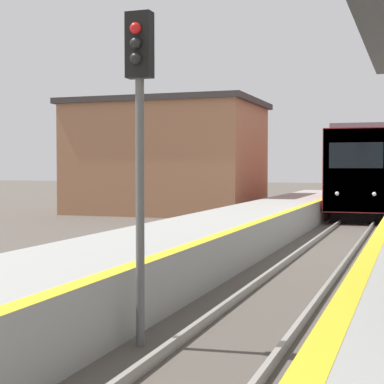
% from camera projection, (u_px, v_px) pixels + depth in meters
% --- Properties ---
extents(train, '(2.78, 23.42, 4.40)m').
position_uv_depth(train, '(373.00, 171.00, 37.97)').
color(train, black).
rests_on(train, ground).
extents(signal_near, '(0.36, 0.31, 4.62)m').
position_uv_depth(signal_near, '(139.00, 114.00, 8.80)').
color(signal_near, '#595959').
rests_on(signal_near, ground).
extents(station_building, '(10.05, 7.41, 6.06)m').
position_uv_depth(station_building, '(167.00, 157.00, 34.92)').
color(station_building, '#9E6B4C').
rests_on(station_building, ground).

